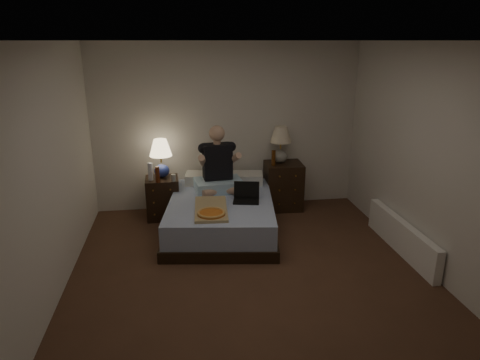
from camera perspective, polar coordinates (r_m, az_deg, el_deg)
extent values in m
cube|color=brown|center=(4.85, 1.59, -12.93)|extent=(4.00, 4.50, 0.00)
cube|color=white|center=(4.15, 1.90, 18.11)|extent=(4.00, 4.50, 0.00)
cube|color=silver|center=(6.50, -1.75, 7.03)|extent=(4.00, 0.00, 2.50)
cube|color=silver|center=(2.34, 11.68, -14.59)|extent=(4.00, 0.00, 2.50)
cube|color=silver|center=(4.46, -24.48, 0.16)|extent=(0.00, 4.50, 2.50)
cube|color=silver|center=(5.07, 24.58, 2.19)|extent=(0.00, 4.50, 2.50)
cube|color=#5E7BBD|center=(5.86, -2.52, -4.68)|extent=(1.61, 2.01, 0.46)
cube|color=black|center=(6.37, -10.25, -2.36)|extent=(0.48, 0.43, 0.61)
cube|color=black|center=(6.65, 5.77, -0.75)|extent=(0.57, 0.52, 0.72)
cylinder|color=white|center=(6.18, -11.85, 1.10)|extent=(0.07, 0.07, 0.25)
cylinder|color=silver|center=(6.09, -8.88, 0.29)|extent=(0.07, 0.07, 0.10)
cylinder|color=#53210B|center=(6.06, -10.94, 0.72)|extent=(0.06, 0.06, 0.23)
cylinder|color=#50280B|center=(6.38, 4.49, 2.95)|extent=(0.06, 0.06, 0.23)
cube|color=white|center=(5.66, 20.73, -7.10)|extent=(0.10, 1.60, 0.40)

